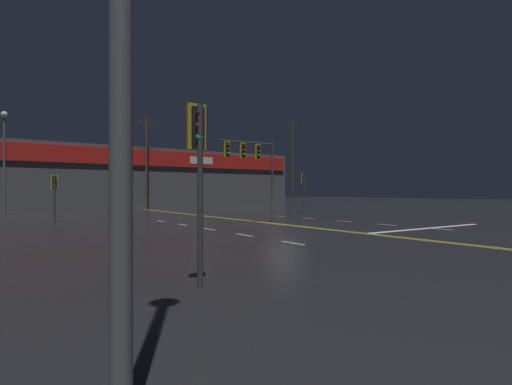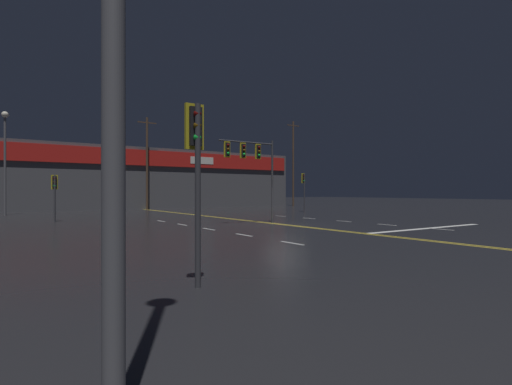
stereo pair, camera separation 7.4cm
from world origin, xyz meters
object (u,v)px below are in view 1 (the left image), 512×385
at_px(streetlight_near_right, 4,149).
at_px(traffic_signal_corner_northwest, 54,187).
at_px(traffic_signal_median, 250,157).
at_px(traffic_signal_corner_southwest, 198,152).
at_px(traffic_signal_corner_northeast, 303,184).

bearing_deg(streetlight_near_right, traffic_signal_corner_northwest, -77.41).
height_order(traffic_signal_corner_northwest, streetlight_near_right, streetlight_near_right).
distance_m(traffic_signal_median, traffic_signal_corner_southwest, 17.27).
bearing_deg(traffic_signal_corner_northeast, traffic_signal_corner_southwest, -134.92).
xyz_separation_m(traffic_signal_corner_southwest, streetlight_near_right, (-2.43, 33.68, 2.96)).
distance_m(traffic_signal_corner_northwest, streetlight_near_right, 12.06).
xyz_separation_m(traffic_signal_corner_southwest, traffic_signal_corner_northeast, (22.98, 23.05, -0.02)).
xyz_separation_m(traffic_signal_median, traffic_signal_corner_southwest, (-10.39, -13.73, -1.39)).
distance_m(traffic_signal_corner_southwest, traffic_signal_corner_northeast, 32.55).
relative_size(traffic_signal_corner_northeast, streetlight_near_right, 0.43).
height_order(traffic_signal_median, streetlight_near_right, streetlight_near_right).
bearing_deg(traffic_signal_corner_northwest, streetlight_near_right, 102.59).
xyz_separation_m(traffic_signal_corner_northwest, streetlight_near_right, (-2.52, 11.26, 3.52)).
relative_size(traffic_signal_corner_northwest, traffic_signal_corner_southwest, 0.81).
distance_m(traffic_signal_corner_northwest, traffic_signal_corner_northeast, 22.91).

